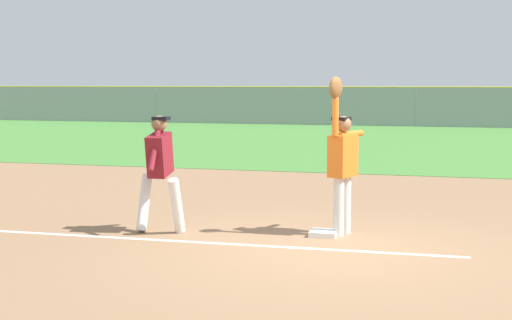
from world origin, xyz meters
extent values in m
plane|color=#936D4C|center=(0.00, 0.00, 0.00)|extent=(80.67, 80.67, 0.00)
cube|color=#478438|center=(0.00, 17.49, 0.01)|extent=(55.22, 19.19, 0.01)
cube|color=white|center=(-4.20, -0.04, 0.00)|extent=(12.00, 0.32, 0.01)
cube|color=white|center=(-0.20, 0.86, 0.04)|extent=(0.38, 0.38, 0.08)
cylinder|color=silver|center=(0.07, 1.11, 0.42)|extent=(0.20, 0.20, 0.85)
cylinder|color=silver|center=(0.00, 0.93, 0.42)|extent=(0.20, 0.20, 0.85)
cube|color=orange|center=(0.04, 1.02, 1.15)|extent=(0.41, 0.51, 0.60)
sphere|color=#8C6647|center=(0.04, 1.02, 1.60)|extent=(0.30, 0.30, 0.23)
cube|color=black|center=(0.01, 1.03, 1.68)|extent=(0.28, 0.27, 0.05)
cylinder|color=orange|center=(-0.05, 0.82, 1.76)|extent=(0.12, 0.12, 0.62)
cylinder|color=orange|center=(0.12, 1.22, 1.45)|extent=(0.32, 0.61, 0.09)
ellipsoid|color=brown|center=(-0.05, 0.82, 2.12)|extent=(0.24, 0.31, 0.32)
cylinder|color=white|center=(-2.27, 0.40, 0.42)|extent=(0.17, 0.44, 0.85)
cylinder|color=white|center=(-2.84, 0.53, 0.42)|extent=(0.17, 0.44, 0.85)
cube|color=maroon|center=(-2.55, 0.47, 1.15)|extent=(0.28, 0.54, 0.66)
sphere|color=#8C6647|center=(-2.55, 0.47, 1.60)|extent=(0.24, 0.24, 0.23)
cube|color=black|center=(-2.52, 0.47, 1.68)|extent=(0.23, 0.21, 0.05)
cylinder|color=maroon|center=(-2.56, 0.69, 1.23)|extent=(0.11, 0.40, 0.58)
cylinder|color=maroon|center=(-2.55, 0.25, 1.23)|extent=(0.11, 0.40, 0.58)
sphere|color=white|center=(-0.08, 1.14, 1.63)|extent=(0.07, 0.07, 0.07)
cube|color=#93999E|center=(0.00, 27.08, 0.96)|extent=(55.22, 0.06, 1.92)
cylinder|color=yellow|center=(0.00, 27.08, 1.95)|extent=(55.22, 0.06, 0.06)
cylinder|color=gray|center=(-13.81, 27.08, 0.96)|extent=(0.08, 0.08, 1.92)
cylinder|color=gray|center=(0.00, 27.08, 0.96)|extent=(0.08, 0.08, 1.92)
cube|color=black|center=(-12.02, 30.42, 0.57)|extent=(4.52, 2.21, 0.55)
cube|color=#2D333D|center=(-12.02, 30.42, 1.05)|extent=(2.32, 1.90, 0.40)
cylinder|color=black|center=(-10.51, 31.27, 0.30)|extent=(0.61, 0.26, 0.60)
cylinder|color=black|center=(-10.64, 29.37, 0.30)|extent=(0.61, 0.26, 0.60)
cylinder|color=black|center=(-13.40, 31.47, 0.30)|extent=(0.61, 0.26, 0.60)
cylinder|color=black|center=(-13.53, 29.57, 0.30)|extent=(0.61, 0.26, 0.60)
cube|color=#1E6B33|center=(-6.17, 30.02, 0.57)|extent=(4.48, 2.09, 0.55)
cube|color=#2D333D|center=(-6.17, 30.02, 1.05)|extent=(2.27, 1.84, 0.40)
cylinder|color=black|center=(-4.76, 31.03, 0.30)|extent=(0.61, 0.25, 0.60)
cylinder|color=black|center=(-4.68, 29.13, 0.30)|extent=(0.61, 0.25, 0.60)
cylinder|color=black|center=(-7.66, 30.91, 0.30)|extent=(0.61, 0.25, 0.60)
cylinder|color=black|center=(-7.57, 29.01, 0.30)|extent=(0.61, 0.25, 0.60)
cube|color=#23389E|center=(-0.70, 30.82, 0.57)|extent=(4.50, 2.15, 0.55)
cube|color=#2D333D|center=(-0.70, 30.82, 1.05)|extent=(2.30, 1.87, 0.40)
cylinder|color=black|center=(0.80, 31.68, 0.30)|extent=(0.61, 0.25, 0.60)
cylinder|color=black|center=(0.69, 29.79, 0.30)|extent=(0.61, 0.25, 0.60)
cylinder|color=black|center=(-2.10, 31.85, 0.30)|extent=(0.61, 0.25, 0.60)
cylinder|color=black|center=(-2.21, 29.95, 0.30)|extent=(0.61, 0.25, 0.60)
cylinder|color=black|center=(3.92, 30.99, 0.30)|extent=(0.61, 0.23, 0.60)
cylinder|color=black|center=(3.87, 29.09, 0.30)|extent=(0.61, 0.23, 0.60)
camera|label=1|loc=(1.44, -9.10, 2.20)|focal=49.98mm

